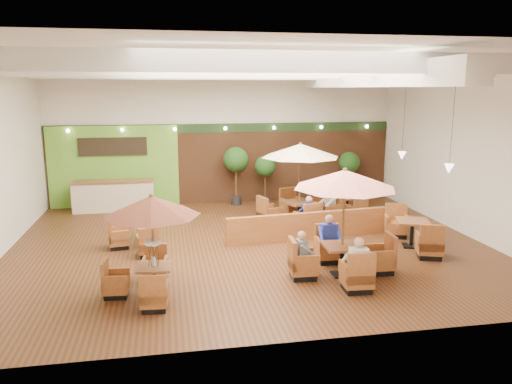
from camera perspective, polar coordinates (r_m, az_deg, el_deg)
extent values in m
plane|color=#381E0F|center=(15.15, -0.78, -5.99)|extent=(14.00, 14.00, 0.00)
cube|color=silver|center=(20.45, -3.62, 6.49)|extent=(14.00, 0.04, 5.50)
cube|color=silver|center=(8.77, 5.71, -0.57)|extent=(14.00, 0.04, 5.50)
cube|color=silver|center=(17.15, 23.01, 4.58)|extent=(0.04, 12.00, 5.50)
cube|color=white|center=(14.46, -0.84, 15.26)|extent=(14.00, 12.00, 0.04)
cube|color=brown|center=(20.53, -3.56, 3.28)|extent=(13.90, 0.10, 3.20)
cube|color=#1E3819|center=(20.36, -3.61, 7.32)|extent=(13.90, 0.12, 0.35)
cube|color=#6AAE32|center=(20.43, -15.90, 2.81)|extent=(5.00, 0.08, 3.20)
cube|color=black|center=(20.25, -16.05, 5.01)|extent=(2.60, 0.08, 0.70)
cube|color=white|center=(15.40, 12.44, 12.73)|extent=(0.60, 11.00, 0.60)
cube|color=white|center=(10.52, 2.89, 14.66)|extent=(13.60, 0.12, 0.45)
cube|color=white|center=(13.16, 0.13, 14.09)|extent=(13.60, 0.12, 0.45)
cube|color=white|center=(15.72, -1.65, 13.70)|extent=(13.60, 0.12, 0.45)
cube|color=white|center=(18.39, -2.96, 13.40)|extent=(13.60, 0.12, 0.45)
cylinder|color=black|center=(15.58, 21.63, 8.31)|extent=(0.01, 0.01, 3.20)
cone|color=white|center=(15.73, 21.19, 2.49)|extent=(0.28, 0.28, 0.28)
cylinder|color=black|center=(18.19, 16.63, 9.02)|extent=(0.01, 0.01, 3.20)
cone|color=white|center=(18.32, 16.33, 4.02)|extent=(0.28, 0.28, 0.28)
sphere|color=#FFEAC6|center=(20.31, -20.70, 6.58)|extent=(0.14, 0.14, 0.14)
sphere|color=#FFEAC6|center=(20.05, -15.03, 6.88)|extent=(0.14, 0.14, 0.14)
sphere|color=#FFEAC6|center=(19.99, -9.27, 7.11)|extent=(0.14, 0.14, 0.14)
sphere|color=#FFEAC6|center=(20.13, -3.53, 7.27)|extent=(0.14, 0.14, 0.14)
sphere|color=#FFEAC6|center=(20.47, 2.08, 7.36)|extent=(0.14, 0.14, 0.14)
sphere|color=#FFEAC6|center=(20.99, 7.47, 7.37)|extent=(0.14, 0.14, 0.14)
sphere|color=#FFEAC6|center=(21.68, 12.55, 7.33)|extent=(0.14, 0.14, 0.14)
cube|color=beige|center=(19.85, -15.93, -0.52)|extent=(3.00, 0.70, 1.10)
cube|color=brown|center=(19.74, -16.03, 1.18)|extent=(3.00, 0.75, 0.06)
cube|color=brown|center=(15.81, 7.40, -3.73)|extent=(6.10, 0.82, 0.85)
cube|color=brown|center=(11.66, -11.56, -8.37)|extent=(0.82, 0.82, 0.05)
cylinder|color=black|center=(11.78, -11.49, -9.81)|extent=(0.09, 0.09, 0.59)
cube|color=black|center=(11.89, -11.43, -11.22)|extent=(0.43, 0.43, 0.04)
cube|color=brown|center=(11.01, -11.55, -11.74)|extent=(0.60, 0.60, 0.29)
cube|color=brown|center=(10.69, -11.54, -10.90)|extent=(0.56, 0.13, 0.63)
cube|color=brown|center=(10.97, -12.97, -10.87)|extent=(0.11, 0.50, 0.25)
cube|color=brown|center=(10.91, -10.20, -10.86)|extent=(0.11, 0.50, 0.25)
cube|color=black|center=(11.09, -11.51, -12.72)|extent=(0.53, 0.53, 0.13)
cube|color=brown|center=(12.60, -11.42, -8.66)|extent=(0.60, 0.60, 0.29)
cube|color=brown|center=(12.73, -11.53, -7.16)|extent=(0.56, 0.13, 0.63)
cube|color=brown|center=(12.51, -10.25, -7.88)|extent=(0.11, 0.50, 0.25)
cube|color=brown|center=(12.56, -12.65, -7.90)|extent=(0.11, 0.50, 0.25)
cube|color=black|center=(12.67, -11.38, -9.54)|extent=(0.53, 0.53, 0.13)
cube|color=brown|center=(11.85, -15.68, -10.20)|extent=(0.60, 0.60, 0.29)
cube|color=brown|center=(11.75, -14.60, -8.92)|extent=(0.13, 0.56, 0.63)
cube|color=brown|center=(12.03, -15.53, -8.94)|extent=(0.50, 0.11, 0.25)
cube|color=brown|center=(11.55, -15.94, -9.85)|extent=(0.50, 0.11, 0.25)
cube|color=black|center=(11.93, -15.63, -11.12)|extent=(0.53, 0.53, 0.13)
cylinder|color=brown|center=(11.51, -11.65, -6.14)|extent=(0.06, 0.06, 2.25)
cone|color=#512517|center=(11.26, -11.85, -1.55)|extent=(2.16, 2.16, 0.45)
sphere|color=brown|center=(11.21, -11.90, -0.41)|extent=(0.10, 0.10, 0.10)
cylinder|color=silver|center=(11.62, -11.58, -7.73)|extent=(0.10, 0.10, 0.22)
cube|color=brown|center=(12.67, 9.84, -6.13)|extent=(0.94, 0.94, 0.06)
cylinder|color=black|center=(12.79, 9.79, -7.71)|extent=(0.11, 0.11, 0.70)
cube|color=black|center=(12.91, 9.73, -9.26)|extent=(0.50, 0.50, 0.04)
cube|color=brown|center=(11.93, 11.44, -9.59)|extent=(0.68, 0.68, 0.34)
cube|color=brown|center=(11.59, 12.07, -8.60)|extent=(0.66, 0.14, 0.74)
cube|color=brown|center=(11.77, 10.05, -8.75)|extent=(0.11, 0.59, 0.30)
cube|color=brown|center=(11.96, 12.89, -8.52)|extent=(0.11, 0.59, 0.30)
cube|color=black|center=(12.02, 11.39, -10.67)|extent=(0.61, 0.61, 0.15)
cube|color=brown|center=(13.71, 8.33, -6.65)|extent=(0.68, 0.68, 0.34)
cube|color=brown|center=(13.85, 7.96, -5.06)|extent=(0.66, 0.14, 0.74)
cube|color=brown|center=(13.73, 9.60, -5.73)|extent=(0.11, 0.59, 0.30)
cube|color=brown|center=(13.56, 7.11, -5.87)|extent=(0.11, 0.59, 0.30)
cube|color=black|center=(13.78, 8.30, -7.61)|extent=(0.61, 0.61, 0.15)
cube|color=brown|center=(12.51, 5.40, -8.38)|extent=(0.68, 0.68, 0.34)
cube|color=brown|center=(12.49, 6.63, -6.90)|extent=(0.14, 0.66, 0.74)
cube|color=brown|center=(12.72, 5.10, -7.02)|extent=(0.59, 0.11, 0.30)
cube|color=brown|center=(12.16, 5.75, -7.94)|extent=(0.59, 0.11, 0.30)
cube|color=black|center=(12.60, 5.38, -9.42)|extent=(0.61, 0.61, 0.15)
cube|color=brown|center=(13.18, 13.92, -7.63)|extent=(0.68, 0.68, 0.34)
cube|color=brown|center=(12.96, 12.90, -6.44)|extent=(0.14, 0.66, 0.74)
cube|color=brown|center=(12.84, 14.47, -7.18)|extent=(0.59, 0.11, 0.30)
cube|color=brown|center=(13.38, 13.48, -6.36)|extent=(0.59, 0.11, 0.30)
cube|color=black|center=(13.26, 13.87, -8.63)|extent=(0.61, 0.61, 0.15)
cylinder|color=brown|center=(12.51, 9.93, -3.68)|extent=(0.06, 0.06, 2.64)
cone|color=#DB776A|center=(12.26, 10.12, 1.47)|extent=(2.54, 2.54, 0.45)
sphere|color=brown|center=(12.22, 10.16, 2.53)|extent=(0.10, 0.10, 0.10)
cube|color=brown|center=(17.15, 4.99, -1.17)|extent=(1.18, 1.18, 0.07)
cylinder|color=black|center=(17.24, 4.96, -2.42)|extent=(0.11, 0.11, 0.73)
cube|color=black|center=(17.34, 4.94, -3.66)|extent=(0.63, 0.63, 0.04)
cube|color=brown|center=(16.28, 5.93, -3.57)|extent=(0.86, 0.86, 0.35)
cube|color=brown|center=(15.92, 5.91, -2.69)|extent=(0.68, 0.32, 0.77)
cube|color=brown|center=(16.05, 5.00, -2.96)|extent=(0.28, 0.60, 0.31)
cube|color=brown|center=(16.41, 6.86, -2.68)|extent=(0.28, 0.60, 0.31)
cube|color=black|center=(16.35, 5.91, -4.42)|extent=(0.77, 0.77, 0.15)
cube|color=brown|center=(18.24, 4.10, -1.87)|extent=(0.86, 0.86, 0.35)
cube|color=brown|center=(18.44, 4.17, -0.66)|extent=(0.68, 0.32, 0.77)
cube|color=brown|center=(18.36, 4.94, -1.08)|extent=(0.28, 0.60, 0.31)
cube|color=brown|center=(18.02, 3.25, -1.30)|extent=(0.28, 0.60, 0.31)
cube|color=black|center=(18.30, 4.08, -2.64)|extent=(0.77, 0.77, 0.15)
cube|color=brown|center=(17.02, 1.55, -2.84)|extent=(0.86, 0.86, 0.35)
cube|color=brown|center=(16.91, 2.52, -1.79)|extent=(0.32, 0.68, 0.77)
cube|color=brown|center=(17.23, 1.02, -1.89)|extent=(0.60, 0.28, 0.31)
cube|color=brown|center=(16.69, 2.11, -2.35)|extent=(0.60, 0.28, 0.31)
cube|color=black|center=(17.08, 1.55, -3.66)|extent=(0.77, 0.77, 0.15)
cube|color=brown|center=(17.56, 8.26, -2.50)|extent=(0.86, 0.86, 0.35)
cube|color=brown|center=(17.48, 7.35, -1.42)|extent=(0.32, 0.68, 0.77)
cube|color=brown|center=(17.26, 8.92, -2.01)|extent=(0.60, 0.28, 0.31)
cube|color=brown|center=(17.75, 7.66, -1.59)|extent=(0.60, 0.28, 0.31)
cube|color=black|center=(17.62, 8.24, -3.30)|extent=(0.77, 0.77, 0.15)
cylinder|color=brown|center=(17.03, 5.02, 0.74)|extent=(0.06, 0.06, 2.75)
cone|color=beige|center=(16.84, 5.09, 4.74)|extent=(2.64, 2.64, 0.45)
sphere|color=brown|center=(16.81, 5.11, 5.52)|extent=(0.10, 0.10, 0.10)
cube|color=brown|center=(15.08, -12.15, -3.69)|extent=(0.90, 0.90, 0.06)
cylinder|color=black|center=(15.17, -12.09, -4.87)|extent=(0.09, 0.09, 0.61)
cube|color=black|center=(15.26, -12.04, -6.04)|extent=(0.47, 0.47, 0.04)
cube|color=brown|center=(14.35, -12.17, -6.11)|extent=(0.65, 0.65, 0.30)
cube|color=brown|center=(14.04, -12.40, -5.33)|extent=(0.58, 0.18, 0.65)
cube|color=brown|center=(14.27, -13.28, -5.49)|extent=(0.15, 0.52, 0.26)
cube|color=brown|center=(14.32, -11.13, -5.32)|extent=(0.15, 0.52, 0.26)
cube|color=black|center=(14.41, -12.14, -6.92)|extent=(0.58, 0.58, 0.13)
cube|color=brown|center=(16.03, -12.00, -4.20)|extent=(0.65, 0.65, 0.30)
cube|color=brown|center=(16.19, -11.89, -3.02)|extent=(0.58, 0.18, 0.65)
cube|color=brown|center=(16.02, -11.07, -3.49)|extent=(0.15, 0.52, 0.26)
cube|color=brown|center=(15.96, -12.99, -3.63)|extent=(0.15, 0.52, 0.26)
cube|color=black|center=(16.09, -11.97, -4.93)|extent=(0.58, 0.58, 0.13)
cube|color=brown|center=(15.25, -15.40, -5.21)|extent=(0.65, 0.65, 0.30)
cube|color=brown|center=(15.11, -14.57, -4.21)|extent=(0.18, 0.58, 0.65)
cube|color=brown|center=(15.45, -15.51, -4.27)|extent=(0.52, 0.15, 0.26)
cube|color=brown|center=(14.94, -15.37, -4.82)|extent=(0.52, 0.15, 0.26)
cube|color=black|center=(15.31, -15.36, -5.97)|extent=(0.58, 0.58, 0.13)
cylinder|color=silver|center=(15.05, -12.17, -3.18)|extent=(0.10, 0.10, 0.22)
cube|color=brown|center=(15.42, 17.47, -3.22)|extent=(1.16, 1.16, 0.06)
cylinder|color=black|center=(15.52, 17.38, -4.56)|extent=(0.11, 0.11, 0.71)
cube|color=black|center=(15.63, 17.30, -5.89)|extent=(0.61, 0.61, 0.04)
cube|color=brown|center=(14.69, 19.21, -5.91)|extent=(0.84, 0.84, 0.34)
cube|color=brown|center=(14.42, 20.12, -4.96)|extent=(0.67, 0.31, 0.75)
cube|color=brown|center=(14.57, 18.06, -5.09)|extent=(0.27, 0.59, 0.30)
cube|color=brown|center=(14.69, 20.46, -5.12)|extent=(0.27, 0.59, 0.30)
cube|color=black|center=(14.76, 19.14, -6.83)|extent=(0.75, 0.75, 0.15)
cube|color=brown|center=(16.42, 15.72, -3.85)|extent=(0.84, 0.84, 0.34)
cube|color=brown|center=(16.53, 15.11, -2.56)|extent=(0.67, 0.31, 0.75)
cube|color=brown|center=(16.41, 16.85, -3.15)|extent=(0.27, 0.59, 0.30)
cube|color=brown|center=(16.32, 14.68, -3.10)|extent=(0.27, 0.59, 0.30)
cube|color=black|center=(16.48, 15.68, -4.68)|extent=(0.75, 0.75, 0.15)
cube|color=brown|center=(18.69, 10.41, -0.61)|extent=(0.99, 0.99, 0.06)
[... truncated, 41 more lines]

